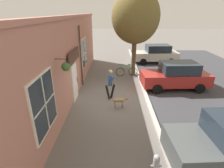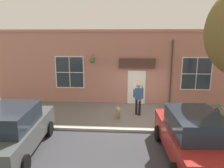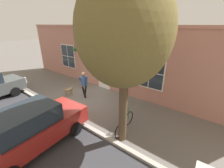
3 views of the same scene
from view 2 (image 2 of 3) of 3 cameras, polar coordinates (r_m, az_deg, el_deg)
The scene contains 8 objects.
ground_plane at distance 11.94m, azimuth 6.87°, elevation -8.22°, with size 90.00×90.00×0.00m, color #66605B.
storefront_facade at distance 13.64m, azimuth 6.61°, elevation 4.39°, with size 0.95×18.00×4.57m.
pedestrian_walking at distance 11.73m, azimuth 6.87°, elevation -3.00°, with size 0.58×0.55×1.79m.
dog_on_leash at distance 11.41m, azimuth 1.64°, elevation -6.80°, with size 1.08×0.29×0.65m.
leaning_bicycle at distance 11.75m, azimuth 27.00°, elevation -7.97°, with size 1.73×0.25×1.01m.
parked_car_nearest_curb at distance 8.84m, azimuth -24.39°, elevation -10.89°, with size 4.40×2.14×1.75m.
parked_car_mid_block at distance 8.14m, azimuth 20.25°, elevation -12.58°, with size 4.40×2.14×1.75m.
fire_hydrant at distance 11.41m, azimuth -19.87°, elevation -7.81°, with size 0.34×0.20×0.77m.
Camera 2 is at (11.14, -0.63, 4.25)m, focal length 35.00 mm.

